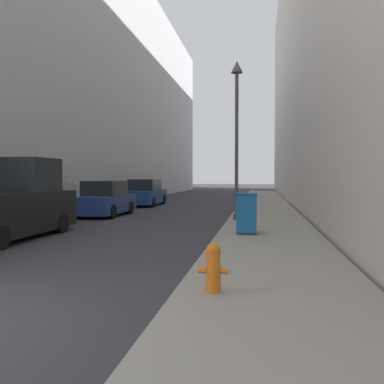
% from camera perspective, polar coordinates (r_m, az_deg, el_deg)
% --- Properties ---
extents(sidewalk_right, '(3.12, 60.00, 0.14)m').
position_cam_1_polar(sidewalk_right, '(22.29, 9.76, -2.60)').
color(sidewalk_right, gray).
rests_on(sidewalk_right, ground).
extents(building_left_glass, '(12.00, 60.00, 18.19)m').
position_cam_1_polar(building_left_glass, '(34.72, -18.28, 13.98)').
color(building_left_glass, '#BCBCC1').
rests_on(building_left_glass, ground).
extents(building_right_stone, '(12.00, 60.00, 21.93)m').
position_cam_1_polar(building_right_stone, '(32.53, 24.05, 18.13)').
color(building_right_stone, beige).
rests_on(building_right_stone, ground).
extents(fire_hydrant, '(0.46, 0.34, 0.74)m').
position_cam_1_polar(fire_hydrant, '(6.50, 2.86, -9.89)').
color(fire_hydrant, orange).
rests_on(fire_hydrant, sidewalk_right).
extents(trash_bin, '(0.62, 0.71, 1.23)m').
position_cam_1_polar(trash_bin, '(13.16, 7.31, -2.76)').
color(trash_bin, '#19609E').
rests_on(trash_bin, sidewalk_right).
extents(lamppost, '(0.46, 0.46, 6.30)m').
position_cam_1_polar(lamppost, '(17.27, 5.98, 9.81)').
color(lamppost, '#4C4C51').
rests_on(lamppost, sidewalk_right).
extents(pickup_truck, '(2.05, 5.54, 2.47)m').
position_cam_1_polar(pickup_truck, '(14.02, -23.15, -1.66)').
color(pickup_truck, black).
rests_on(pickup_truck, ground).
extents(parked_sedan_near, '(1.86, 4.44, 1.67)m').
position_cam_1_polar(parked_sedan_near, '(20.87, -11.51, -1.04)').
color(parked_sedan_near, navy).
rests_on(parked_sedan_near, ground).
extents(parked_sedan_far, '(1.95, 4.74, 1.70)m').
position_cam_1_polar(parked_sedan_far, '(27.82, -6.27, -0.20)').
color(parked_sedan_far, navy).
rests_on(parked_sedan_far, ground).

